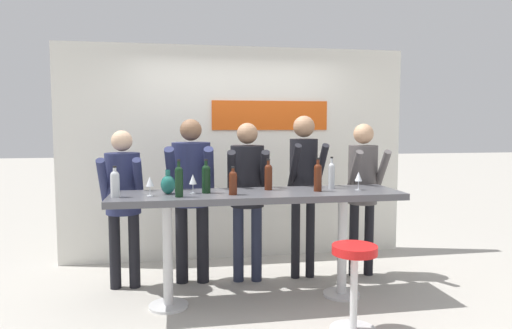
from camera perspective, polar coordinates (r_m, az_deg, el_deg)
name	(u,v)px	position (r m, az deg, el deg)	size (l,w,h in m)	color
ground_plane	(258,301)	(4.52, 0.23, -16.68)	(40.00, 40.00, 0.00)	#B2ADA3
back_wall	(237,153)	(5.70, -2.39, 1.45)	(4.29, 0.12, 2.62)	silver
tasting_table	(258,207)	(4.27, 0.23, -5.32)	(2.69, 0.67, 1.04)	#4C4C51
bar_stool	(354,275)	(3.83, 12.17, -13.33)	(0.38, 0.38, 0.71)	silver
person_far_left	(123,192)	(4.78, -16.29, -3.26)	(0.42, 0.51, 1.61)	black
person_left	(191,183)	(4.79, -8.08, -2.31)	(0.51, 0.60, 1.73)	black
person_center_left	(247,184)	(4.79, -1.09, -2.45)	(0.46, 0.56, 1.69)	#23283D
person_center	(304,176)	(4.92, 5.98, -1.44)	(0.36, 0.51, 1.76)	black
person_center_right	(363,181)	(5.11, 13.22, -2.05)	(0.39, 0.52, 1.68)	black
wine_bottle_0	(179,180)	(4.00, -9.61, -1.92)	(0.07, 0.07, 0.33)	black
wine_bottle_1	(115,183)	(4.12, -17.21, -2.18)	(0.08, 0.08, 0.27)	#B7BCC1
wine_bottle_2	(233,182)	(4.08, -2.90, -2.14)	(0.07, 0.07, 0.25)	#4C1E0F
wine_bottle_3	(332,174)	(4.53, 9.42, -1.21)	(0.06, 0.06, 0.31)	#B7BCC1
wine_bottle_4	(206,177)	(4.20, -6.26, -1.62)	(0.08, 0.08, 0.31)	black
wine_bottle_5	(268,176)	(4.37, 1.56, -1.40)	(0.08, 0.08, 0.30)	#4C1E0F
wine_bottle_6	(318,176)	(4.32, 7.74, -1.43)	(0.07, 0.07, 0.32)	#4C1E0F
wine_glass_0	(193,180)	(4.19, -7.90, -1.92)	(0.07, 0.07, 0.18)	silver
wine_glass_1	(358,177)	(4.48, 12.69, -1.54)	(0.07, 0.07, 0.18)	silver
wine_glass_2	(150,182)	(4.10, -13.13, -2.15)	(0.07, 0.07, 0.18)	silver
decorative_vase	(168,184)	(4.20, -10.95, -2.44)	(0.13, 0.13, 0.22)	#1E665B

